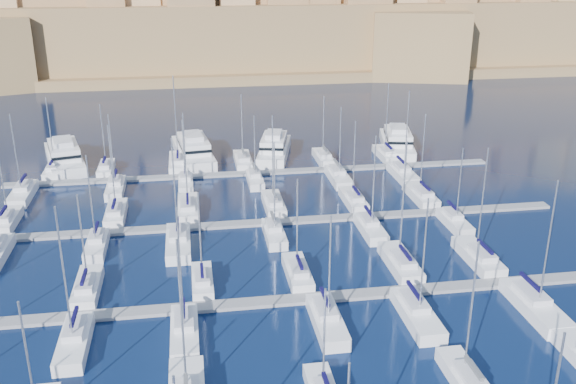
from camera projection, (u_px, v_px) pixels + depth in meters
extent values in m
plane|color=black|center=(283.00, 254.00, 82.10)|extent=(600.00, 600.00, 0.00)
cube|color=slate|center=(300.00, 299.00, 70.92)|extent=(84.00, 2.00, 0.40)
cube|color=slate|center=(273.00, 222.00, 91.28)|extent=(84.00, 2.00, 0.40)
cube|color=slate|center=(256.00, 173.00, 111.63)|extent=(84.00, 2.00, 0.40)
cylinder|color=#9EA0A8|center=(28.00, 359.00, 50.02)|extent=(0.18, 0.18, 10.23)
cylinder|color=#9EA0A8|center=(182.00, 317.00, 52.05)|extent=(0.18, 0.18, 13.97)
cylinder|color=#9EA0A8|center=(324.00, 339.00, 53.25)|extent=(0.18, 0.18, 9.52)
cube|color=white|center=(465.00, 380.00, 56.99)|extent=(2.49, 8.32, 1.62)
cube|color=silver|center=(470.00, 375.00, 55.81)|extent=(1.75, 3.74, 0.70)
cylinder|color=#9EA0A8|center=(471.00, 308.00, 54.88)|extent=(0.18, 0.18, 12.61)
cube|color=#595B60|center=(474.00, 368.00, 55.06)|extent=(0.35, 3.33, 0.35)
cube|color=white|center=(88.00, 289.00, 72.49)|extent=(2.71, 9.02, 1.65)
cube|color=silver|center=(85.00, 283.00, 71.25)|extent=(1.89, 4.06, 0.70)
cylinder|color=#9EA0A8|center=(82.00, 239.00, 70.80)|extent=(0.18, 0.18, 10.39)
cube|color=#0A0836|center=(84.00, 277.00, 70.46)|extent=(0.35, 3.61, 0.35)
cube|color=white|center=(202.00, 283.00, 73.86)|extent=(2.37, 7.89, 1.59)
cube|color=silver|center=(202.00, 277.00, 72.73)|extent=(1.66, 3.55, 0.70)
cylinder|color=#9EA0A8|center=(200.00, 235.00, 72.16)|extent=(0.18, 0.18, 10.19)
cube|color=#0A0836|center=(202.00, 270.00, 72.00)|extent=(0.35, 3.15, 0.35)
cube|color=white|center=(298.00, 274.00, 75.85)|extent=(2.60, 8.67, 1.63)
cube|color=silver|center=(299.00, 268.00, 74.64)|extent=(1.82, 3.90, 0.70)
cylinder|color=#9EA0A8|center=(297.00, 224.00, 74.04)|extent=(0.18, 0.18, 10.97)
cube|color=#0A0836|center=(300.00, 262.00, 73.87)|extent=(0.35, 3.47, 0.35)
cube|color=white|center=(400.00, 264.00, 78.24)|extent=(2.94, 9.82, 1.69)
cube|color=silver|center=(403.00, 259.00, 76.91)|extent=(2.06, 4.42, 0.70)
cylinder|color=#9EA0A8|center=(403.00, 201.00, 75.85)|extent=(0.18, 0.18, 14.54)
cube|color=#0A0836|center=(405.00, 253.00, 76.09)|extent=(0.35, 3.93, 0.35)
cube|color=white|center=(478.00, 258.00, 79.77)|extent=(2.99, 9.95, 1.70)
cube|color=silver|center=(482.00, 253.00, 78.43)|extent=(2.09, 4.48, 0.70)
cylinder|color=#9EA0A8|center=(482.00, 200.00, 77.61)|extent=(0.18, 0.18, 13.27)
cube|color=#0A0836|center=(485.00, 247.00, 77.61)|extent=(0.35, 3.98, 0.35)
cube|color=white|center=(75.00, 344.00, 62.26)|extent=(2.75, 9.16, 1.66)
cube|color=silver|center=(75.00, 328.00, 62.70)|extent=(1.92, 4.12, 0.70)
cylinder|color=#9EA0A8|center=(64.00, 276.00, 59.14)|extent=(0.18, 0.18, 13.75)
cube|color=#0A0836|center=(74.00, 317.00, 62.75)|extent=(0.35, 3.66, 0.35)
cube|color=white|center=(185.00, 334.00, 63.83)|extent=(2.74, 9.12, 1.66)
cube|color=silver|center=(184.00, 319.00, 64.26)|extent=(1.91, 4.10, 0.70)
cylinder|color=#9EA0A8|center=(180.00, 271.00, 60.84)|extent=(0.18, 0.18, 12.99)
cube|color=#0A0836|center=(183.00, 308.00, 64.31)|extent=(0.35, 3.65, 0.35)
cube|color=white|center=(327.00, 323.00, 65.81)|extent=(2.82, 9.39, 1.67)
cube|color=silver|center=(325.00, 308.00, 66.27)|extent=(1.97, 4.22, 0.70)
cylinder|color=#9EA0A8|center=(330.00, 268.00, 63.11)|extent=(0.18, 0.18, 11.31)
cube|color=#0A0836|center=(325.00, 297.00, 66.33)|extent=(0.35, 3.76, 0.35)
cube|color=white|center=(417.00, 316.00, 67.03)|extent=(2.93, 9.76, 1.69)
cube|color=silver|center=(415.00, 301.00, 67.52)|extent=(2.05, 4.39, 0.70)
cylinder|color=#9EA0A8|center=(424.00, 257.00, 64.08)|extent=(0.18, 0.18, 12.57)
cube|color=#0A0836|center=(414.00, 290.00, 67.60)|extent=(0.35, 3.91, 0.35)
cube|color=white|center=(535.00, 308.00, 68.54)|extent=(3.19, 10.62, 1.73)
cube|color=silver|center=(532.00, 293.00, 69.09)|extent=(2.23, 4.78, 0.70)
cylinder|color=#9EA0A8|center=(548.00, 244.00, 65.33)|extent=(0.18, 0.18, 13.79)
cube|color=#0A0836|center=(531.00, 282.00, 69.22)|extent=(0.35, 4.25, 0.35)
cube|color=white|center=(8.00, 222.00, 90.65)|extent=(2.58, 8.60, 1.63)
cube|color=silver|center=(5.00, 216.00, 89.45)|extent=(1.81, 3.87, 0.70)
cylinder|color=#9EA0A8|center=(1.00, 177.00, 88.75)|extent=(0.18, 0.18, 11.49)
cube|color=#0A0836|center=(3.00, 210.00, 88.68)|extent=(0.35, 3.44, 0.35)
cube|color=white|center=(116.00, 214.00, 93.06)|extent=(2.73, 9.11, 1.66)
cube|color=silver|center=(115.00, 209.00, 91.80)|extent=(1.91, 4.10, 0.70)
cylinder|color=#9EA0A8|center=(112.00, 168.00, 91.01)|extent=(0.18, 0.18, 12.42)
cube|color=#0A0836|center=(114.00, 204.00, 91.01)|extent=(0.35, 3.65, 0.35)
cube|color=white|center=(188.00, 209.00, 94.92)|extent=(2.96, 9.87, 1.69)
cube|color=silver|center=(188.00, 204.00, 93.58)|extent=(2.07, 4.44, 0.70)
cylinder|color=#9EA0A8|center=(185.00, 159.00, 92.69)|extent=(0.18, 0.18, 13.61)
cube|color=#0A0836|center=(187.00, 199.00, 92.76)|extent=(0.35, 3.95, 0.35)
cube|color=white|center=(273.00, 205.00, 96.50)|extent=(2.78, 9.28, 1.66)
cube|color=silver|center=(274.00, 200.00, 95.23)|extent=(1.95, 4.18, 0.70)
cylinder|color=#9EA0A8|center=(273.00, 158.00, 94.39)|extent=(0.18, 0.18, 12.86)
cube|color=#595B60|center=(275.00, 194.00, 94.43)|extent=(0.35, 3.71, 0.35)
cube|color=white|center=(353.00, 201.00, 98.15)|extent=(2.68, 8.94, 1.65)
cube|color=silver|center=(355.00, 196.00, 96.91)|extent=(1.88, 4.02, 0.70)
cylinder|color=#9EA0A8|center=(354.00, 159.00, 96.24)|extent=(0.18, 0.18, 11.64)
cube|color=#0A0836|center=(356.00, 190.00, 96.13)|extent=(0.35, 3.58, 0.35)
cube|color=white|center=(421.00, 196.00, 100.04)|extent=(2.88, 9.59, 1.68)
cube|color=silver|center=(423.00, 191.00, 98.73)|extent=(2.01, 4.32, 0.70)
cylinder|color=#9EA0A8|center=(423.00, 153.00, 98.06)|extent=(0.18, 0.18, 12.12)
cube|color=#0A0836|center=(425.00, 186.00, 97.92)|extent=(0.35, 3.84, 0.35)
cube|color=white|center=(97.00, 247.00, 82.92)|extent=(2.51, 8.35, 1.62)
cube|color=silver|center=(97.00, 236.00, 83.29)|extent=(1.75, 3.76, 0.70)
cylinder|color=#9EA0A8|center=(91.00, 200.00, 80.20)|extent=(0.18, 0.18, 11.71)
cube|color=#0A0836|center=(96.00, 227.00, 83.31)|extent=(0.35, 3.34, 0.35)
cube|color=white|center=(178.00, 244.00, 83.47)|extent=(3.12, 10.41, 1.72)
cube|color=silver|center=(178.00, 233.00, 84.01)|extent=(2.19, 4.69, 0.70)
cylinder|color=#9EA0A8|center=(175.00, 191.00, 80.31)|extent=(0.18, 0.18, 13.61)
cube|color=#0A0836|center=(177.00, 224.00, 84.13)|extent=(0.35, 4.16, 0.35)
cube|color=white|center=(274.00, 235.00, 86.30)|extent=(2.51, 8.37, 1.62)
cube|color=silver|center=(273.00, 225.00, 86.67)|extent=(1.76, 3.77, 0.70)
cylinder|color=#9EA0A8|center=(274.00, 188.00, 83.48)|extent=(0.18, 0.18, 12.29)
cube|color=#595B60|center=(273.00, 216.00, 86.69)|extent=(0.35, 3.35, 0.35)
cube|color=white|center=(370.00, 230.00, 87.99)|extent=(2.67, 8.90, 1.65)
cube|color=silver|center=(369.00, 219.00, 88.40)|extent=(1.87, 4.01, 0.70)
cylinder|color=#9EA0A8|center=(374.00, 182.00, 85.07)|extent=(0.18, 0.18, 12.65)
cube|color=#0A0836|center=(369.00, 211.00, 88.45)|extent=(0.35, 3.56, 0.35)
cube|color=white|center=(454.00, 223.00, 90.11)|extent=(2.46, 8.21, 1.61)
cube|color=silver|center=(453.00, 213.00, 90.47)|extent=(1.72, 3.69, 0.70)
cylinder|color=#9EA0A8|center=(460.00, 184.00, 87.64)|extent=(0.18, 0.18, 10.36)
cube|color=#0A0836|center=(452.00, 205.00, 90.48)|extent=(0.35, 3.28, 0.35)
cube|color=white|center=(55.00, 171.00, 111.54)|extent=(2.69, 8.97, 1.65)
cube|color=silver|center=(53.00, 166.00, 110.30)|extent=(1.88, 4.04, 0.70)
cylinder|color=#9EA0A8|center=(50.00, 132.00, 109.55)|extent=(0.18, 0.18, 12.09)
cube|color=#0A0836|center=(52.00, 161.00, 109.52)|extent=(0.35, 3.59, 0.35)
cube|color=white|center=(106.00, 169.00, 112.46)|extent=(2.46, 8.19, 1.61)
cube|color=silver|center=(105.00, 165.00, 111.30)|extent=(1.72, 3.68, 0.70)
cylinder|color=#9EA0A8|center=(103.00, 135.00, 110.67)|extent=(0.18, 0.18, 10.77)
cube|color=#0A0836|center=(104.00, 160.00, 110.55)|extent=(0.35, 3.27, 0.35)
cube|color=white|center=(178.00, 163.00, 115.43)|extent=(3.21, 10.71, 1.74)
cube|color=silver|center=(178.00, 159.00, 114.01)|extent=(2.25, 4.82, 0.70)
cylinder|color=#9EA0A8|center=(175.00, 118.00, 113.01)|extent=(0.18, 0.18, 14.92)
cube|color=#0A0836|center=(178.00, 154.00, 113.15)|extent=(0.35, 4.28, 0.35)
cube|color=white|center=(243.00, 161.00, 116.65)|extent=(2.90, 9.66, 1.68)
cube|color=silver|center=(243.00, 157.00, 115.34)|extent=(2.03, 4.35, 0.70)
cylinder|color=#9EA0A8|center=(242.00, 126.00, 114.81)|extent=(0.18, 0.18, 11.42)
cube|color=#595B60|center=(243.00, 152.00, 114.53)|extent=(0.35, 3.86, 0.35)
cube|color=white|center=(323.00, 158.00, 118.46)|extent=(2.66, 8.86, 1.64)
cube|color=silver|center=(324.00, 154.00, 117.23)|extent=(1.86, 3.99, 0.70)
cylinder|color=#9EA0A8|center=(323.00, 125.00, 116.69)|extent=(0.18, 0.18, 10.79)
cube|color=#595B60|center=(325.00, 149.00, 116.45)|extent=(0.35, 3.54, 0.35)
cube|color=white|center=(386.00, 155.00, 120.36)|extent=(2.76, 9.19, 1.66)
cube|color=silver|center=(387.00, 150.00, 119.09)|extent=(1.93, 4.13, 0.70)
cylinder|color=#9EA0A8|center=(387.00, 117.00, 118.27)|extent=(0.18, 0.18, 12.70)
cube|color=#0A0836|center=(388.00, 146.00, 118.30)|extent=(0.35, 3.68, 0.35)
cube|color=white|center=(23.00, 195.00, 100.56)|extent=(2.96, 9.86, 1.69)
cube|color=silver|center=(23.00, 186.00, 101.05)|extent=(2.07, 4.44, 0.70)
cylinder|color=#9EA0A8|center=(15.00, 153.00, 97.65)|extent=(0.18, 0.18, 12.28)
cube|color=#0A0836|center=(23.00, 178.00, 101.14)|extent=(0.35, 3.95, 0.35)
cube|color=white|center=(116.00, 189.00, 103.04)|extent=(2.70, 8.99, 1.65)
cube|color=silver|center=(116.00, 180.00, 103.46)|extent=(1.89, 4.04, 0.70)
cylinder|color=#9EA0A8|center=(112.00, 150.00, 100.30)|extent=(0.18, 0.18, 11.63)
cube|color=#0A0836|center=(115.00, 173.00, 103.51)|extent=(0.35, 3.59, 0.35)
cube|color=white|center=(186.00, 184.00, 105.24)|extent=(2.33, 7.76, 1.59)
cube|color=silver|center=(185.00, 176.00, 105.56)|extent=(1.63, 3.49, 0.70)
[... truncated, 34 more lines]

